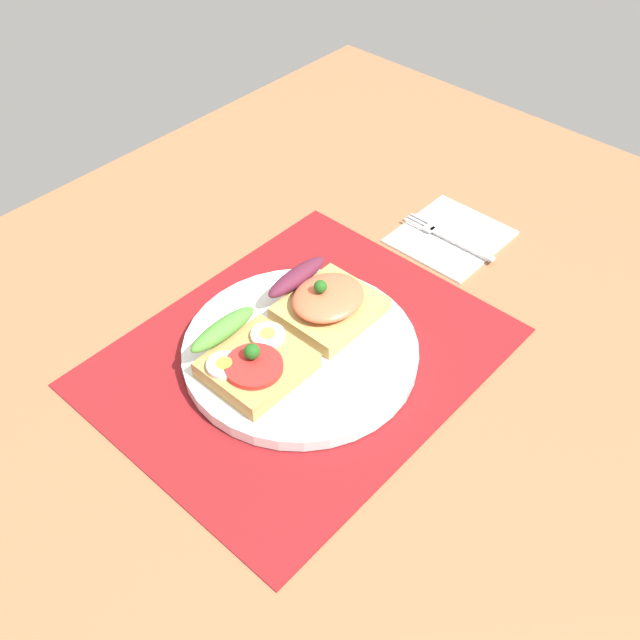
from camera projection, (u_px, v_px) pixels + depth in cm
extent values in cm
cube|color=#925E3D|center=(301.00, 367.00, 78.01)|extent=(120.00, 90.00, 3.20)
cube|color=maroon|center=(301.00, 356.00, 76.79)|extent=(39.67, 32.07, 0.30)
cylinder|color=white|center=(300.00, 350.00, 76.19)|extent=(24.26, 24.26, 1.41)
cube|color=#AD864B|center=(257.00, 365.00, 72.53)|extent=(9.42, 8.56, 1.88)
cylinder|color=red|center=(255.00, 367.00, 70.67)|extent=(5.67, 5.67, 0.60)
ellipsoid|color=#498831|center=(223.00, 329.00, 73.49)|extent=(8.29, 2.20, 1.80)
sphere|color=#1E5919|center=(252.00, 352.00, 70.63)|extent=(1.60, 1.60, 1.60)
cylinder|color=white|center=(224.00, 365.00, 70.92)|extent=(3.45, 3.45, 0.50)
cylinder|color=yellow|center=(224.00, 363.00, 70.69)|extent=(1.55, 1.55, 0.16)
cylinder|color=white|center=(268.00, 335.00, 73.78)|extent=(3.45, 3.45, 0.50)
cylinder|color=yellow|center=(268.00, 333.00, 73.55)|extent=(1.55, 1.55, 0.16)
cube|color=tan|center=(330.00, 309.00, 78.33)|extent=(9.94, 8.65, 1.71)
ellipsoid|color=#F0613E|center=(328.00, 297.00, 77.04)|extent=(8.15, 6.92, 1.82)
ellipsoid|color=#551C30|center=(297.00, 277.00, 79.36)|extent=(8.45, 2.20, 1.80)
sphere|color=#1E5919|center=(320.00, 287.00, 75.83)|extent=(1.40, 1.40, 1.40)
cube|color=white|center=(453.00, 237.00, 90.73)|extent=(12.81, 11.60, 0.60)
cube|color=#B7B7BC|center=(462.00, 244.00, 89.04)|extent=(0.80, 9.07, 0.32)
cube|color=#B7B7BC|center=(430.00, 228.00, 91.31)|extent=(1.50, 1.20, 0.32)
cube|color=#B7B7BC|center=(414.00, 224.00, 91.92)|extent=(0.32, 2.80, 0.32)
cube|color=#B7B7BC|center=(417.00, 221.00, 92.27)|extent=(0.32, 2.80, 0.32)
cube|color=#B7B7BC|center=(420.00, 219.00, 92.61)|extent=(0.32, 2.80, 0.32)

